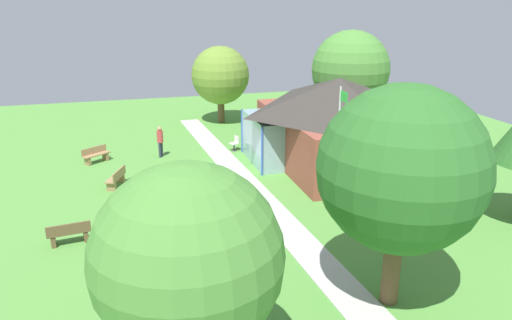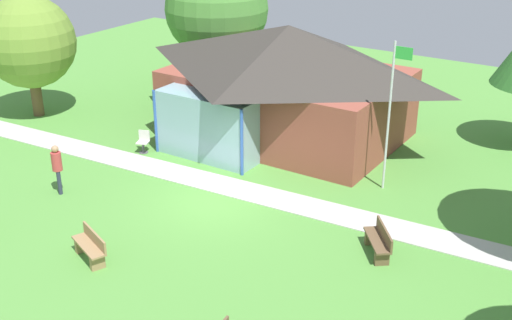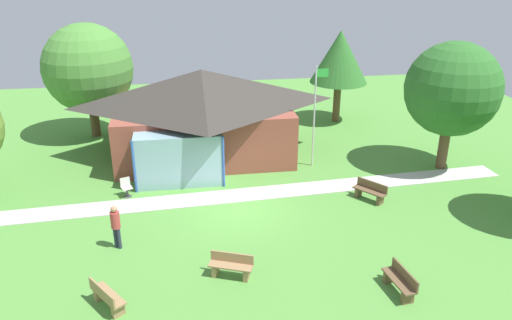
% 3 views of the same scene
% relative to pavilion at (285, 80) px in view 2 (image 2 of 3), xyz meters
% --- Properties ---
extents(ground_plane, '(44.00, 44.00, 0.00)m').
position_rel_pavilion_xyz_m(ground_plane, '(1.17, -6.36, -2.38)').
color(ground_plane, '#54933D').
extents(pavilion, '(9.92, 7.98, 4.58)m').
position_rel_pavilion_xyz_m(pavilion, '(0.00, 0.00, 0.00)').
color(pavilion, brown).
rests_on(pavilion, ground_plane).
extents(footpath, '(25.98, 2.91, 0.03)m').
position_rel_pavilion_xyz_m(footpath, '(1.17, -5.22, -2.37)').
color(footpath, '#BCB7B2').
rests_on(footpath, ground_plane).
extents(flagpole, '(0.64, 0.08, 5.15)m').
position_rel_pavilion_xyz_m(flagpole, '(5.45, -2.39, 0.48)').
color(flagpole, silver).
rests_on(flagpole, ground_plane).
extents(bench_front_center, '(1.56, 0.96, 0.84)m').
position_rel_pavilion_xyz_m(bench_front_center, '(0.34, -11.13, -1.98)').
color(bench_front_center, '#9E7A51').
rests_on(bench_front_center, ground_plane).
extents(bench_mid_right, '(1.27, 1.45, 0.84)m').
position_rel_pavilion_xyz_m(bench_mid_right, '(7.00, -6.46, -1.98)').
color(bench_mid_right, brown).
rests_on(bench_mid_right, ground_plane).
extents(patio_chair_west, '(0.57, 0.57, 0.86)m').
position_rel_pavilion_xyz_m(patio_chair_west, '(-3.68, -4.50, -1.97)').
color(patio_chair_west, beige).
rests_on(patio_chair_west, ground_plane).
extents(visitor_strolling_lawn, '(0.34, 0.34, 1.74)m').
position_rel_pavilion_xyz_m(visitor_strolling_lawn, '(-3.65, -8.74, -1.36)').
color(visitor_strolling_lawn, '#2D3347').
rests_on(visitor_strolling_lawn, ground_plane).
extents(tree_behind_pavilion_left, '(5.02, 5.02, 6.55)m').
position_rel_pavilion_xyz_m(tree_behind_pavilion_left, '(-6.14, 3.81, 1.64)').
color(tree_behind_pavilion_left, brown).
rests_on(tree_behind_pavilion_left, ground_plane).
extents(tree_west_hedge, '(4.01, 4.01, 5.35)m').
position_rel_pavilion_xyz_m(tree_west_hedge, '(-10.57, -3.87, 0.95)').
color(tree_west_hedge, brown).
rests_on(tree_west_hedge, ground_plane).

